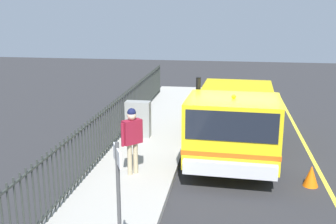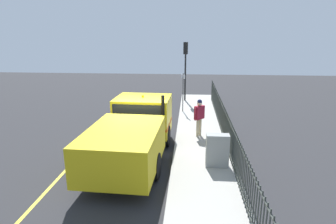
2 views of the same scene
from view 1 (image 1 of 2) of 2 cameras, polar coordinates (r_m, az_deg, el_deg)
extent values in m
plane|color=#2B2B2D|center=(12.13, 8.95, -7.43)|extent=(48.99, 48.99, 0.00)
cube|color=#A3A099|center=(12.38, -3.94, -6.42)|extent=(2.46, 22.27, 0.17)
cube|color=yellow|center=(12.41, 20.48, -7.69)|extent=(0.12, 20.04, 0.01)
cube|color=yellow|center=(10.95, 9.08, -2.46)|extent=(2.53, 2.10, 1.71)
cube|color=black|center=(10.84, 9.16, -0.56)|extent=(2.33, 2.14, 0.75)
cube|color=gold|center=(14.26, 9.62, 0.68)|extent=(2.60, 3.85, 1.33)
cube|color=silver|center=(10.16, 8.67, -8.01)|extent=(2.33, 0.30, 0.36)
cube|color=#DB5914|center=(11.06, 9.01, -4.33)|extent=(2.55, 2.12, 0.12)
cylinder|color=black|center=(11.52, 14.49, -6.37)|extent=(0.34, 0.97, 0.96)
cylinder|color=black|center=(11.59, 3.50, -5.80)|extent=(0.34, 0.97, 0.96)
cylinder|color=black|center=(14.45, 13.89, -2.09)|extent=(0.34, 0.97, 0.96)
cylinder|color=black|center=(14.50, 5.16, -1.66)|extent=(0.34, 0.97, 0.96)
sphere|color=orange|center=(10.72, 9.27, 2.16)|extent=(0.12, 0.12, 0.12)
cylinder|color=black|center=(12.04, 4.24, 0.07)|extent=(0.14, 0.14, 2.05)
cube|color=maroon|center=(10.61, -5.11, -2.80)|extent=(0.52, 0.53, 0.64)
sphere|color=beige|center=(10.49, -5.16, -0.51)|extent=(0.24, 0.24, 0.24)
sphere|color=#14193F|center=(10.47, -5.17, -0.06)|extent=(0.23, 0.23, 0.23)
cylinder|color=tan|center=(10.81, -5.43, -6.68)|extent=(0.13, 0.13, 0.86)
cylinder|color=tan|center=(10.90, -4.61, -6.48)|extent=(0.13, 0.13, 0.86)
cylinder|color=maroon|center=(10.48, -6.42, -3.24)|extent=(0.09, 0.09, 0.61)
cylinder|color=maroon|center=(10.77, -3.82, -2.69)|extent=(0.09, 0.09, 0.61)
cylinder|color=#2D332D|center=(21.36, -1.15, 4.75)|extent=(0.04, 0.04, 1.47)
cylinder|color=#2D332D|center=(21.15, -1.26, 4.66)|extent=(0.04, 0.04, 1.47)
cylinder|color=#2D332D|center=(20.93, -1.36, 4.56)|extent=(0.04, 0.04, 1.47)
cylinder|color=#2D332D|center=(20.72, -1.47, 4.45)|extent=(0.04, 0.04, 1.47)
cylinder|color=#2D332D|center=(20.51, -1.58, 4.35)|extent=(0.04, 0.04, 1.47)
cylinder|color=#2D332D|center=(20.29, -1.69, 4.24)|extent=(0.04, 0.04, 1.47)
cylinder|color=#2D332D|center=(20.08, -1.81, 4.13)|extent=(0.04, 0.04, 1.47)
cylinder|color=#2D332D|center=(19.87, -1.92, 4.02)|extent=(0.04, 0.04, 1.47)
cylinder|color=#2D332D|center=(19.65, -2.04, 3.90)|extent=(0.04, 0.04, 1.47)
cylinder|color=#2D332D|center=(19.44, -2.16, 3.79)|extent=(0.04, 0.04, 1.47)
cylinder|color=#2D332D|center=(19.23, -2.29, 3.67)|extent=(0.04, 0.04, 1.47)
cylinder|color=#2D332D|center=(19.02, -2.41, 3.55)|extent=(0.04, 0.04, 1.47)
cylinder|color=#2D332D|center=(18.81, -2.54, 3.42)|extent=(0.04, 0.04, 1.47)
cylinder|color=#2D332D|center=(18.59, -2.68, 3.29)|extent=(0.04, 0.04, 1.47)
cylinder|color=#2D332D|center=(18.38, -2.81, 3.16)|extent=(0.04, 0.04, 1.47)
cylinder|color=#2D332D|center=(18.17, -2.95, 3.03)|extent=(0.04, 0.04, 1.47)
cylinder|color=#2D332D|center=(17.96, -3.09, 2.89)|extent=(0.04, 0.04, 1.47)
cylinder|color=#2D332D|center=(17.75, -3.24, 2.75)|extent=(0.04, 0.04, 1.47)
cylinder|color=#2D332D|center=(17.54, -3.39, 2.61)|extent=(0.04, 0.04, 1.47)
cylinder|color=#2D332D|center=(17.33, -3.54, 2.46)|extent=(0.04, 0.04, 1.47)
cylinder|color=#2D332D|center=(17.12, -3.70, 2.31)|extent=(0.04, 0.04, 1.47)
cylinder|color=#2D332D|center=(16.91, -3.86, 2.16)|extent=(0.04, 0.04, 1.47)
cylinder|color=#2D332D|center=(16.70, -4.02, 2.00)|extent=(0.04, 0.04, 1.47)
cylinder|color=#2D332D|center=(16.49, -4.19, 1.83)|extent=(0.04, 0.04, 1.47)
cylinder|color=#2D332D|center=(16.28, -4.36, 1.67)|extent=(0.04, 0.04, 1.47)
cylinder|color=#2D332D|center=(16.07, -4.54, 1.50)|extent=(0.04, 0.04, 1.47)
cylinder|color=#2D332D|center=(15.86, -4.72, 1.32)|extent=(0.04, 0.04, 1.47)
cylinder|color=#2D332D|center=(15.65, -4.91, 1.14)|extent=(0.04, 0.04, 1.47)
cylinder|color=#2D332D|center=(15.45, -5.10, 0.96)|extent=(0.04, 0.04, 1.47)
cylinder|color=#2D332D|center=(15.24, -5.30, 0.77)|extent=(0.04, 0.04, 1.47)
cylinder|color=#2D332D|center=(15.03, -5.50, 0.57)|extent=(0.04, 0.04, 1.47)
cylinder|color=#2D332D|center=(14.82, -5.71, 0.37)|extent=(0.04, 0.04, 1.47)
cylinder|color=#2D332D|center=(14.62, -5.92, 0.16)|extent=(0.04, 0.04, 1.47)
cylinder|color=#2D332D|center=(14.41, -6.14, -0.05)|extent=(0.04, 0.04, 1.47)
cylinder|color=#2D332D|center=(14.21, -6.37, -0.27)|extent=(0.04, 0.04, 1.47)
cylinder|color=#2D332D|center=(14.00, -6.60, -0.49)|extent=(0.04, 0.04, 1.47)
cylinder|color=#2D332D|center=(13.80, -6.84, -0.72)|extent=(0.04, 0.04, 1.47)
cylinder|color=#2D332D|center=(13.59, -7.09, -0.96)|extent=(0.04, 0.04, 1.47)
cylinder|color=#2D332D|center=(13.39, -7.34, -1.21)|extent=(0.04, 0.04, 1.47)
cylinder|color=#2D332D|center=(13.19, -7.60, -1.46)|extent=(0.04, 0.04, 1.47)
cylinder|color=#2D332D|center=(12.98, -7.87, -1.72)|extent=(0.04, 0.04, 1.47)
cylinder|color=#2D332D|center=(12.78, -8.15, -1.99)|extent=(0.04, 0.04, 1.47)
cylinder|color=#2D332D|center=(12.58, -8.44, -2.27)|extent=(0.04, 0.04, 1.47)
cylinder|color=#2D332D|center=(12.38, -8.74, -2.56)|extent=(0.04, 0.04, 1.47)
cylinder|color=#2D332D|center=(12.18, -9.05, -2.86)|extent=(0.04, 0.04, 1.47)
cylinder|color=#2D332D|center=(11.98, -9.36, -3.16)|extent=(0.04, 0.04, 1.47)
cylinder|color=#2D332D|center=(11.78, -9.69, -3.48)|extent=(0.04, 0.04, 1.47)
cylinder|color=#2D332D|center=(11.58, -10.03, -3.81)|extent=(0.04, 0.04, 1.47)
cylinder|color=#2D332D|center=(11.39, -10.39, -4.14)|extent=(0.04, 0.04, 1.47)
cylinder|color=#2D332D|center=(11.19, -10.75, -4.49)|extent=(0.04, 0.04, 1.47)
cylinder|color=#2D332D|center=(10.99, -11.13, -4.86)|extent=(0.04, 0.04, 1.47)
cylinder|color=#2D332D|center=(10.80, -11.52, -5.23)|extent=(0.04, 0.04, 1.47)
cylinder|color=#2D332D|center=(10.61, -11.93, -5.62)|extent=(0.04, 0.04, 1.47)
cylinder|color=#2D332D|center=(10.41, -12.36, -6.02)|extent=(0.04, 0.04, 1.47)
cylinder|color=#2D332D|center=(10.22, -12.80, -6.44)|extent=(0.04, 0.04, 1.47)
cylinder|color=#2D332D|center=(10.03, -13.25, -6.88)|extent=(0.04, 0.04, 1.47)
cylinder|color=#2D332D|center=(9.84, -13.73, -7.33)|extent=(0.04, 0.04, 1.47)
cylinder|color=#2D332D|center=(9.66, -14.23, -7.79)|extent=(0.04, 0.04, 1.47)
cylinder|color=#2D332D|center=(9.47, -14.74, -8.28)|extent=(0.04, 0.04, 1.47)
cylinder|color=#2D332D|center=(9.29, -15.28, -8.78)|extent=(0.04, 0.04, 1.47)
cylinder|color=#2D332D|center=(9.10, -15.84, -9.30)|extent=(0.04, 0.04, 1.47)
cylinder|color=#2D332D|center=(8.92, -16.43, -9.84)|extent=(0.04, 0.04, 1.47)
cylinder|color=#2D332D|center=(8.74, -17.04, -10.41)|extent=(0.04, 0.04, 1.47)
cylinder|color=#2D332D|center=(8.56, -17.68, -10.99)|extent=(0.04, 0.04, 1.47)
cylinder|color=#2D332D|center=(8.39, -18.35, -11.60)|extent=(0.04, 0.04, 1.47)
cylinder|color=#2D332D|center=(8.22, -19.05, -12.24)|extent=(0.04, 0.04, 1.47)
cylinder|color=#2D332D|center=(8.04, -19.79, -12.90)|extent=(0.04, 0.04, 1.47)
cylinder|color=#2D332D|center=(7.88, -20.56, -13.58)|extent=(0.04, 0.04, 1.47)
cylinder|color=#2D332D|center=(7.71, -21.37, -14.30)|extent=(0.04, 0.04, 1.47)
cube|color=#2D332D|center=(12.22, -8.85, 0.20)|extent=(0.04, 18.93, 0.04)
cube|color=#2D332D|center=(12.55, -8.64, -4.99)|extent=(0.04, 18.93, 0.04)
cube|color=gray|center=(13.91, -4.24, -1.01)|extent=(0.84, 0.39, 1.24)
cone|color=orange|center=(11.19, 19.57, -8.49)|extent=(0.39, 0.39, 0.56)
cylinder|color=#4C4C4C|center=(6.37, -6.89, -14.72)|extent=(0.06, 0.06, 2.44)
cube|color=white|center=(5.94, -7.18, -6.09)|extent=(0.25, 0.46, 0.24)
camera|label=2|loc=(22.95, 3.97, 15.56)|focal=30.11mm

